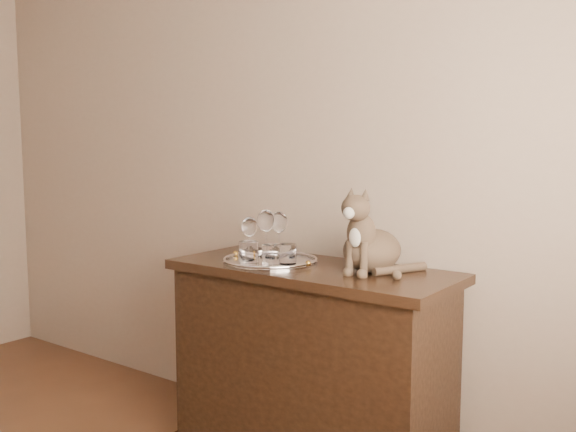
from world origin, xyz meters
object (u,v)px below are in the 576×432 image
wine_glass_a (266,233)px  cat (372,229)px  tumbler_b (249,253)px  tumbler_c (288,254)px  sideboard (311,366)px  tumbler_a (271,255)px  wine_glass_c (250,238)px  wine_glass_b (279,234)px  tray (270,261)px

wine_glass_a → cat: (0.51, 0.02, 0.06)m
tumbler_b → tumbler_c: (0.13, 0.09, -0.00)m
sideboard → tumbler_a: tumbler_a is taller
tumbler_a → tumbler_b: bearing=-161.8°
wine_glass_a → wine_glass_c: bearing=-108.2°
cat → wine_glass_b: bearing=178.2°
tray → wine_glass_b: wine_glass_b is taller
tumbler_a → sideboard: bearing=40.5°
wine_glass_a → wine_glass_b: 0.06m
tumbler_b → wine_glass_c: bearing=128.1°
sideboard → tumbler_c: size_ratio=14.53×
wine_glass_b → tumbler_c: (0.14, -0.13, -0.06)m
wine_glass_b → tumbler_c: size_ratio=2.39×
cat → tray: bearing=-168.1°
sideboard → tumbler_a: 0.50m
wine_glass_c → tumbler_b: wine_glass_c is taller
tray → tumbler_c: tumbler_c is taller
wine_glass_b → wine_glass_c: wine_glass_b is taller
wine_glass_a → wine_glass_b: wine_glass_a is taller
sideboard → tray: 0.47m
wine_glass_c → tumbler_c: (0.21, -0.00, -0.05)m
tumbler_a → tumbler_b: size_ratio=0.91×
tray → tumbler_c: 0.11m
wine_glass_b → cat: (0.47, -0.02, 0.06)m
tray → tumbler_a: 0.11m
sideboard → tumbler_c: (-0.09, -0.05, 0.47)m
tumbler_b → cat: size_ratio=0.27×
tumbler_c → tumbler_a: bearing=-124.0°
tray → wine_glass_c: (-0.10, -0.01, 0.09)m
wine_glass_a → tumbler_b: size_ratio=2.25×
tray → wine_glass_c: size_ratio=2.21×
tray → wine_glass_b: size_ratio=2.03×
wine_glass_c → cat: (0.54, 0.10, 0.07)m
sideboard → cat: cat is taller
tray → tumbler_a: bearing=-51.1°
wine_glass_c → cat: size_ratio=0.54×
wine_glass_b → tumbler_c: bearing=-42.0°
sideboard → wine_glass_a: wine_glass_a is taller
wine_glass_a → wine_glass_c: 0.08m
wine_glass_b → tumbler_a: size_ratio=2.37×
sideboard → wine_glass_a: size_ratio=5.79×
wine_glass_b → wine_glass_c: (-0.07, -0.12, -0.01)m
wine_glass_a → tumbler_c: size_ratio=2.51×
tumbler_b → tray: bearing=75.2°
wine_glass_b → cat: bearing=-2.3°
tray → wine_glass_b: 0.15m
wine_glass_a → sideboard: bearing=-7.5°
tumbler_b → wine_glass_b: bearing=91.9°
sideboard → tumbler_b: 0.54m
tray → tumbler_b: (-0.03, -0.11, 0.05)m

